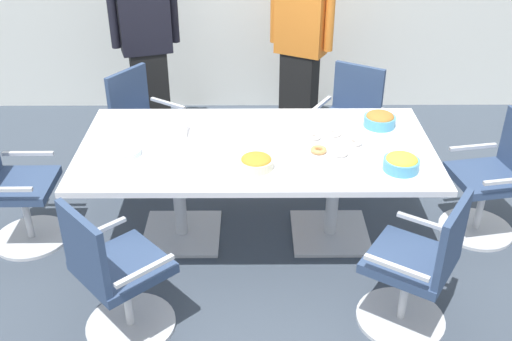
% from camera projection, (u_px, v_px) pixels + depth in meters
% --- Properties ---
extents(ground_plane, '(10.00, 10.00, 0.01)m').
position_uv_depth(ground_plane, '(256.00, 235.00, 4.44)').
color(ground_plane, '#3D4754').
extents(conference_table, '(2.40, 1.20, 0.75)m').
position_uv_depth(conference_table, '(256.00, 161.00, 4.13)').
color(conference_table, silver).
rests_on(conference_table, ground).
extents(office_chair_0, '(0.75, 0.75, 0.91)m').
position_uv_depth(office_chair_0, '(145.00, 131.00, 5.02)').
color(office_chair_0, silver).
rests_on(office_chair_0, ground).
extents(office_chair_1, '(0.54, 0.54, 0.91)m').
position_uv_depth(office_chair_1, '(14.00, 192.00, 4.19)').
color(office_chair_1, silver).
rests_on(office_chair_1, ground).
extents(office_chair_2, '(0.76, 0.76, 0.91)m').
position_uv_depth(office_chair_2, '(116.00, 278.00, 3.40)').
color(office_chair_2, silver).
rests_on(office_chair_2, ground).
extents(office_chair_3, '(0.75, 0.75, 0.91)m').
position_uv_depth(office_chair_3, '(417.00, 271.00, 3.45)').
color(office_chair_3, silver).
rests_on(office_chair_3, ground).
extents(office_chair_4, '(0.63, 0.63, 0.91)m').
position_uv_depth(office_chair_4, '(492.00, 183.00, 4.29)').
color(office_chair_4, silver).
rests_on(office_chair_4, ground).
extents(office_chair_5, '(0.74, 0.74, 0.91)m').
position_uv_depth(office_chair_5, '(348.00, 127.00, 5.08)').
color(office_chair_5, silver).
rests_on(office_chair_5, ground).
extents(person_standing_0, '(0.61, 0.34, 1.80)m').
position_uv_depth(person_standing_0, '(146.00, 43.00, 5.35)').
color(person_standing_0, black).
rests_on(person_standing_0, ground).
extents(person_standing_1, '(0.58, 0.40, 1.74)m').
position_uv_depth(person_standing_1, '(301.00, 45.00, 5.41)').
color(person_standing_1, black).
rests_on(person_standing_1, ground).
extents(snack_bowl_chips_orange, '(0.22, 0.22, 0.09)m').
position_uv_depth(snack_bowl_chips_orange, '(256.00, 162.00, 3.78)').
color(snack_bowl_chips_orange, beige).
rests_on(snack_bowl_chips_orange, conference_table).
extents(snack_bowl_pretzels, '(0.23, 0.23, 0.11)m').
position_uv_depth(snack_bowl_pretzels, '(380.00, 119.00, 4.29)').
color(snack_bowl_pretzels, '#4C9EC6').
rests_on(snack_bowl_pretzels, conference_table).
extents(snack_bowl_chips_yellow, '(0.23, 0.23, 0.11)m').
position_uv_depth(snack_bowl_chips_yellow, '(401.00, 162.00, 3.75)').
color(snack_bowl_chips_yellow, '#4C9EC6').
rests_on(snack_bowl_chips_yellow, conference_table).
extents(donut_platter, '(0.40, 0.40, 0.04)m').
position_uv_depth(donut_platter, '(332.00, 144.00, 4.04)').
color(donut_platter, white).
rests_on(donut_platter, conference_table).
extents(plate_stack, '(0.20, 0.20, 0.04)m').
position_uv_depth(plate_stack, '(126.00, 152.00, 3.94)').
color(plate_stack, white).
rests_on(plate_stack, conference_table).
extents(napkin_pile, '(0.16, 0.16, 0.07)m').
position_uv_depth(napkin_pile, '(176.00, 129.00, 4.20)').
color(napkin_pile, white).
rests_on(napkin_pile, conference_table).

